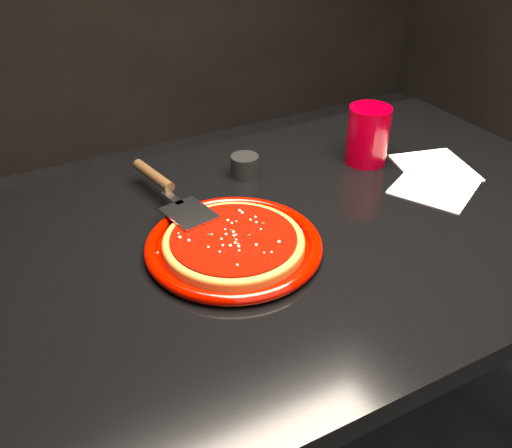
% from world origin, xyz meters
% --- Properties ---
extents(table, '(1.20, 0.80, 0.75)m').
position_xyz_m(table, '(0.00, 0.00, 0.38)').
color(table, black).
rests_on(table, floor).
extents(plate, '(0.41, 0.41, 0.02)m').
position_xyz_m(plate, '(-0.18, -0.01, 0.76)').
color(plate, '#6D0400').
rests_on(plate, table).
extents(pizza_crust, '(0.33, 0.33, 0.01)m').
position_xyz_m(pizza_crust, '(-0.18, -0.01, 0.76)').
color(pizza_crust, brown).
rests_on(pizza_crust, plate).
extents(pizza_crust_rim, '(0.33, 0.33, 0.02)m').
position_xyz_m(pizza_crust_rim, '(-0.18, -0.01, 0.77)').
color(pizza_crust_rim, brown).
rests_on(pizza_crust_rim, plate).
extents(pizza_sauce, '(0.29, 0.29, 0.01)m').
position_xyz_m(pizza_sauce, '(-0.18, -0.01, 0.78)').
color(pizza_sauce, '#710600').
rests_on(pizza_sauce, plate).
extents(parmesan_dusting, '(0.21, 0.21, 0.01)m').
position_xyz_m(parmesan_dusting, '(-0.18, -0.01, 0.78)').
color(parmesan_dusting, beige).
rests_on(parmesan_dusting, plate).
extents(basil_flecks, '(0.19, 0.19, 0.00)m').
position_xyz_m(basil_flecks, '(-0.18, -0.01, 0.78)').
color(basil_flecks, black).
rests_on(basil_flecks, plate).
extents(pizza_server, '(0.14, 0.33, 0.02)m').
position_xyz_m(pizza_server, '(-0.22, 0.17, 0.79)').
color(pizza_server, '#B6B9BD').
rests_on(pizza_server, plate).
extents(cup, '(0.10, 0.10, 0.13)m').
position_xyz_m(cup, '(0.23, 0.15, 0.81)').
color(cup, '#77000C').
rests_on(cup, table).
extents(napkin_a, '(0.20, 0.20, 0.00)m').
position_xyz_m(napkin_a, '(0.28, -0.01, 0.75)').
color(napkin_a, white).
rests_on(napkin_a, table).
extents(napkin_b, '(0.18, 0.19, 0.00)m').
position_xyz_m(napkin_b, '(0.35, 0.05, 0.75)').
color(napkin_b, white).
rests_on(napkin_b, table).
extents(ramekin, '(0.06, 0.06, 0.05)m').
position_xyz_m(ramekin, '(-0.04, 0.22, 0.77)').
color(ramekin, black).
rests_on(ramekin, table).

